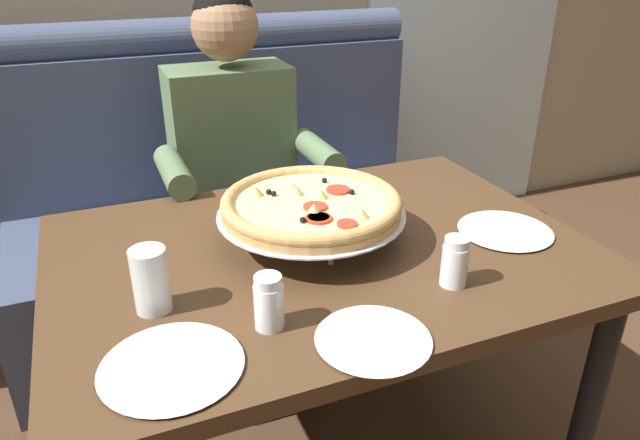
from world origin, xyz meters
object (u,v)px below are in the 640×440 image
at_px(shaker_oregano, 269,306).
at_px(drinking_glass, 151,283).
at_px(pizza, 311,205).
at_px(plate_far_side, 171,363).
at_px(dining_table, 322,279).
at_px(plate_near_left, 505,228).
at_px(plate_near_right, 373,337).
at_px(booth_bench, 233,219).
at_px(diner_main, 241,168).
at_px(shaker_parmesan, 454,265).

bearing_deg(shaker_oregano, drinking_glass, 143.77).
relative_size(pizza, plate_far_side, 1.80).
xyz_separation_m(dining_table, plate_near_left, (0.45, -0.10, 0.10)).
xyz_separation_m(plate_near_right, plate_far_side, (-0.35, 0.07, 0.00)).
bearing_deg(pizza, booth_bench, 89.21).
relative_size(diner_main, drinking_glass, 9.62).
bearing_deg(shaker_oregano, plate_far_side, -165.25).
height_order(booth_bench, shaker_parmesan, booth_bench).
relative_size(dining_table, drinking_glass, 9.41).
bearing_deg(drinking_glass, diner_main, 63.23).
xyz_separation_m(booth_bench, plate_far_side, (-0.40, -1.21, 0.34)).
distance_m(plate_near_right, plate_far_side, 0.36).
bearing_deg(booth_bench, plate_near_right, -92.30).
bearing_deg(pizza, plate_near_left, -16.53).
xyz_separation_m(diner_main, plate_near_right, (-0.03, -1.01, 0.03)).
xyz_separation_m(shaker_oregano, plate_near_left, (0.66, 0.15, -0.04)).
relative_size(shaker_parmesan, drinking_glass, 0.83).
relative_size(dining_table, diner_main, 0.98).
bearing_deg(drinking_glass, booth_bench, 68.43).
distance_m(plate_near_left, drinking_glass, 0.86).
bearing_deg(plate_near_left, dining_table, 167.34).
relative_size(booth_bench, dining_table, 1.31).
relative_size(plate_near_left, plate_far_side, 0.94).
distance_m(shaker_parmesan, plate_near_right, 0.27).
distance_m(diner_main, drinking_glass, 0.85).
xyz_separation_m(shaker_oregano, drinking_glass, (-0.19, 0.14, 0.01)).
bearing_deg(plate_near_left, diner_main, 122.53).
relative_size(booth_bench, plate_far_side, 6.61).
height_order(pizza, shaker_oregano, pizza).
bearing_deg(plate_near_right, plate_near_left, 27.74).
xyz_separation_m(dining_table, plate_far_side, (-0.40, -0.30, 0.10)).
bearing_deg(plate_near_left, drinking_glass, -179.44).
distance_m(dining_table, plate_near_right, 0.38).
xyz_separation_m(booth_bench, dining_table, (0.00, -0.91, 0.24)).
xyz_separation_m(dining_table, shaker_parmesan, (0.19, -0.26, 0.13)).
relative_size(plate_near_left, drinking_glass, 1.76).
height_order(plate_near_left, plate_near_right, same).
bearing_deg(pizza, diner_main, 91.04).
bearing_deg(shaker_oregano, plate_near_left, 12.71).
height_order(dining_table, pizza, pizza).
height_order(dining_table, plate_near_right, plate_near_right).
relative_size(diner_main, plate_near_right, 5.94).
bearing_deg(booth_bench, pizza, -90.79).
xyz_separation_m(diner_main, drinking_glass, (-0.38, -0.75, 0.08)).
height_order(dining_table, plate_far_side, plate_far_side).
distance_m(booth_bench, shaker_oregano, 1.24).
bearing_deg(dining_table, plate_near_right, -97.97).
relative_size(diner_main, pizza, 2.86).
relative_size(pizza, plate_near_right, 2.08).
xyz_separation_m(pizza, plate_far_side, (-0.39, -0.34, -0.09)).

